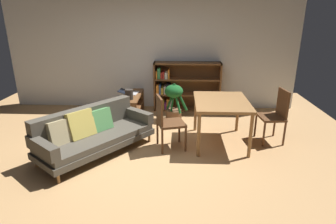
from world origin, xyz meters
TOP-DOWN VIEW (x-y plane):
  - ground_plane at (0.00, 0.00)m, footprint 8.16×8.16m
  - back_wall_panel at (0.00, 2.70)m, footprint 6.80×0.10m
  - fabric_couch at (-0.74, 0.16)m, footprint 1.80×1.99m
  - media_console at (-0.37, 1.91)m, footprint 0.38×1.15m
  - open_laptop at (-0.45, 2.05)m, footprint 0.46×0.38m
  - desk_speaker at (-0.37, 1.58)m, footprint 0.17×0.17m
  - potted_floor_plant at (0.56, 1.79)m, footprint 0.50×0.47m
  - dining_table at (1.41, 0.64)m, footprint 0.92×1.19m
  - dining_chair_near at (0.47, 0.37)m, footprint 0.54×0.53m
  - dining_chair_far at (2.39, 0.76)m, footprint 0.45×0.49m
  - bookshelf at (0.73, 2.51)m, footprint 1.56×0.35m

SIDE VIEW (x-z plane):
  - ground_plane at x=0.00m, z-range 0.00..0.00m
  - media_console at x=-0.37m, z-range -0.01..0.49m
  - fabric_couch at x=-0.74m, z-range -0.02..0.75m
  - potted_floor_plant at x=0.56m, z-range 0.04..0.84m
  - dining_chair_near at x=0.47m, z-range 0.05..0.98m
  - open_laptop at x=-0.45m, z-range 0.48..0.56m
  - dining_chair_far at x=2.39m, z-range 0.05..1.01m
  - bookshelf at x=0.73m, z-range -0.02..1.12m
  - desk_speaker at x=-0.37m, z-range 0.50..0.71m
  - dining_table at x=1.41m, z-range 0.31..1.10m
  - back_wall_panel at x=0.00m, z-range 0.00..2.70m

